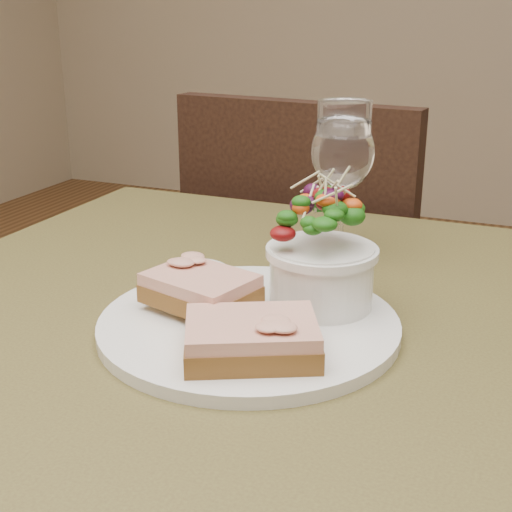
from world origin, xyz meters
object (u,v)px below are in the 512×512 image
at_px(cafe_table, 249,400).
at_px(ramekin, 193,285).
at_px(chair_far, 324,389).
at_px(salad_bowl, 322,248).
at_px(sandwich_back, 201,289).
at_px(dinner_plate, 249,324).
at_px(wine_glass, 343,157).
at_px(sandwich_front, 252,338).

relative_size(cafe_table, ramekin, 11.83).
bearing_deg(chair_far, salad_bowl, 111.25).
height_order(chair_far, sandwich_back, chair_far).
relative_size(dinner_plate, ramekin, 4.25).
bearing_deg(cafe_table, sandwich_back, -133.07).
height_order(chair_far, salad_bowl, chair_far).
height_order(sandwich_back, wine_glass, wine_glass).
distance_m(dinner_plate, wine_glass, 0.27).
relative_size(cafe_table, chair_far, 0.89).
distance_m(cafe_table, sandwich_front, 0.17).
relative_size(ramekin, wine_glass, 0.39).
distance_m(ramekin, wine_glass, 0.26).
relative_size(chair_far, sandwich_front, 6.53).
distance_m(chair_far, ramekin, 0.83).
relative_size(chair_far, sandwich_back, 7.69).
height_order(cafe_table, salad_bowl, salad_bowl).
distance_m(cafe_table, dinner_plate, 0.12).
xyz_separation_m(ramekin, wine_glass, (0.08, 0.23, 0.09)).
bearing_deg(sandwich_front, ramekin, 114.57).
xyz_separation_m(dinner_plate, sandwich_back, (-0.05, 0.00, 0.03)).
height_order(sandwich_front, ramekin, ramekin).
distance_m(cafe_table, chair_far, 0.74).
bearing_deg(cafe_table, sandwich_front, -65.75).
height_order(chair_far, ramekin, chair_far).
bearing_deg(wine_glass, ramekin, -109.71).
bearing_deg(cafe_table, dinner_plate, -67.15).
xyz_separation_m(sandwich_front, salad_bowl, (0.02, 0.12, 0.04)).
bearing_deg(wine_glass, chair_far, 107.91).
distance_m(dinner_plate, sandwich_front, 0.08).
bearing_deg(cafe_table, salad_bowl, 16.42).
xyz_separation_m(cafe_table, wine_glass, (0.03, 0.21, 0.22)).
bearing_deg(salad_bowl, wine_glass, 100.71).
height_order(dinner_plate, wine_glass, wine_glass).
bearing_deg(sandwich_front, wine_glass, 66.17).
bearing_deg(chair_far, sandwich_back, 101.50).
xyz_separation_m(dinner_plate, sandwich_front, (0.03, -0.07, 0.02)).
height_order(ramekin, wine_glass, wine_glass).
relative_size(chair_far, wine_glass, 5.14).
relative_size(sandwich_front, ramekin, 2.04).
bearing_deg(wine_glass, sandwich_back, -105.84).
xyz_separation_m(sandwich_back, salad_bowl, (0.10, 0.06, 0.04)).
distance_m(cafe_table, salad_bowl, 0.19).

